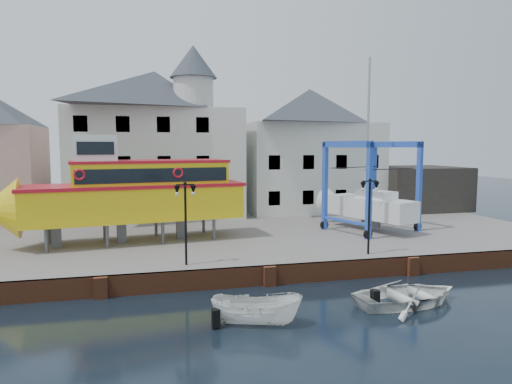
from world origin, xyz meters
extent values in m
plane|color=black|center=(0.00, 0.00, 0.00)|extent=(140.00, 140.00, 0.00)
cube|color=#655E5A|center=(0.00, 11.00, 0.50)|extent=(44.00, 22.00, 1.00)
cube|color=brown|center=(0.00, 0.12, 0.50)|extent=(44.00, 0.25, 1.00)
cube|color=brown|center=(-8.00, -0.05, 0.50)|extent=(0.60, 0.36, 1.00)
cube|color=brown|center=(0.00, -0.05, 0.50)|extent=(0.60, 0.36, 1.00)
cube|color=brown|center=(8.00, -0.05, 0.50)|extent=(0.60, 0.36, 1.00)
cube|color=silver|center=(-5.00, 18.50, 5.50)|extent=(14.00, 8.00, 9.00)
pyramid|color=#31373F|center=(-5.00, 18.50, 11.60)|extent=(14.00, 8.00, 3.20)
cube|color=black|center=(-10.50, 14.54, 2.60)|extent=(1.00, 0.08, 1.20)
cube|color=black|center=(-7.50, 14.54, 2.60)|extent=(1.00, 0.08, 1.20)
cube|color=black|center=(-4.50, 14.54, 2.60)|extent=(1.00, 0.08, 1.20)
cube|color=black|center=(-1.50, 14.54, 2.60)|extent=(1.00, 0.08, 1.20)
cube|color=black|center=(-10.50, 14.54, 5.60)|extent=(1.00, 0.08, 1.20)
cube|color=black|center=(-7.50, 14.54, 5.60)|extent=(1.00, 0.08, 1.20)
cube|color=black|center=(-4.50, 14.54, 5.60)|extent=(1.00, 0.08, 1.20)
cube|color=black|center=(-1.50, 14.54, 5.60)|extent=(1.00, 0.08, 1.20)
cube|color=black|center=(-10.50, 14.54, 8.60)|extent=(1.00, 0.08, 1.20)
cube|color=black|center=(-7.50, 14.54, 8.60)|extent=(1.00, 0.08, 1.20)
cube|color=black|center=(-4.50, 14.54, 8.60)|extent=(1.00, 0.08, 1.20)
cube|color=black|center=(-1.50, 14.54, 8.60)|extent=(1.00, 0.08, 1.20)
cylinder|color=silver|center=(-2.00, 16.10, 11.20)|extent=(3.20, 3.20, 2.40)
cone|color=#31373F|center=(-2.00, 16.10, 13.70)|extent=(3.80, 3.80, 2.60)
cube|color=silver|center=(9.00, 19.00, 5.00)|extent=(12.00, 8.00, 8.00)
pyramid|color=#31373F|center=(9.00, 19.00, 10.60)|extent=(12.00, 8.00, 3.20)
cube|color=black|center=(4.50, 15.04, 2.60)|extent=(1.00, 0.08, 1.20)
cube|color=black|center=(7.50, 15.04, 2.60)|extent=(1.00, 0.08, 1.20)
cube|color=black|center=(10.50, 15.04, 2.60)|extent=(1.00, 0.08, 1.20)
cube|color=black|center=(13.50, 15.04, 2.60)|extent=(1.00, 0.08, 1.20)
cube|color=black|center=(4.50, 15.04, 5.60)|extent=(1.00, 0.08, 1.20)
cube|color=black|center=(7.50, 15.04, 5.60)|extent=(1.00, 0.08, 1.20)
cube|color=black|center=(10.50, 15.04, 5.60)|extent=(1.00, 0.08, 1.20)
cube|color=black|center=(13.50, 15.04, 5.60)|extent=(1.00, 0.08, 1.20)
cube|color=black|center=(19.00, 17.00, 3.00)|extent=(8.00, 7.00, 4.00)
cylinder|color=black|center=(-4.00, 1.20, 3.00)|extent=(0.12, 0.12, 4.00)
cube|color=black|center=(-4.00, 1.20, 5.05)|extent=(0.90, 0.06, 0.06)
sphere|color=black|center=(-4.00, 1.20, 5.12)|extent=(0.16, 0.16, 0.16)
cone|color=black|center=(-4.40, 1.20, 4.78)|extent=(0.32, 0.32, 0.45)
sphere|color=white|center=(-4.40, 1.20, 4.60)|extent=(0.18, 0.18, 0.18)
cone|color=black|center=(-3.60, 1.20, 4.78)|extent=(0.32, 0.32, 0.45)
sphere|color=white|center=(-3.60, 1.20, 4.60)|extent=(0.18, 0.18, 0.18)
cylinder|color=black|center=(6.00, 1.20, 3.00)|extent=(0.12, 0.12, 4.00)
cube|color=black|center=(6.00, 1.20, 5.05)|extent=(0.90, 0.06, 0.06)
sphere|color=black|center=(6.00, 1.20, 5.12)|extent=(0.16, 0.16, 0.16)
cone|color=black|center=(5.60, 1.20, 4.78)|extent=(0.32, 0.32, 0.45)
sphere|color=white|center=(5.60, 1.20, 4.60)|extent=(0.18, 0.18, 0.18)
cone|color=black|center=(6.40, 1.20, 4.78)|extent=(0.32, 0.32, 0.45)
sphere|color=white|center=(6.40, 1.20, 4.60)|extent=(0.18, 0.18, 0.18)
cylinder|color=#59595E|center=(-11.39, 5.72, 1.70)|extent=(0.23, 0.23, 1.39)
cylinder|color=#59595E|center=(-11.74, 8.29, 1.70)|extent=(0.23, 0.23, 1.39)
cylinder|color=#59595E|center=(-8.17, 6.16, 1.70)|extent=(0.23, 0.23, 1.39)
cylinder|color=#59595E|center=(-8.53, 8.73, 1.70)|extent=(0.23, 0.23, 1.39)
cylinder|color=#59595E|center=(-4.96, 6.60, 1.70)|extent=(0.23, 0.23, 1.39)
cylinder|color=#59595E|center=(-5.31, 9.17, 1.70)|extent=(0.23, 0.23, 1.39)
cylinder|color=#59595E|center=(-1.74, 7.04, 1.70)|extent=(0.23, 0.23, 1.39)
cylinder|color=#59595E|center=(-2.10, 9.61, 1.70)|extent=(0.23, 0.23, 1.39)
cube|color=#59595E|center=(-11.11, 7.07, 1.70)|extent=(0.61, 0.53, 1.39)
cube|color=#59595E|center=(-7.43, 7.57, 1.70)|extent=(0.61, 0.53, 1.39)
cube|color=#59595E|center=(-3.76, 8.07, 1.70)|extent=(0.61, 0.53, 1.39)
cube|color=yellow|center=(-6.51, 7.69, 3.41)|extent=(13.34, 5.25, 2.04)
cube|color=red|center=(-6.51, 7.69, 4.52)|extent=(13.63, 5.44, 0.20)
cube|color=yellow|center=(-5.59, 7.82, 5.17)|extent=(9.61, 4.38, 1.48)
cube|color=black|center=(-5.38, 6.23, 5.22)|extent=(8.83, 1.27, 0.83)
cube|color=black|center=(-5.81, 9.41, 5.22)|extent=(8.83, 1.27, 0.83)
cube|color=red|center=(-5.59, 7.82, 6.00)|extent=(9.81, 4.50, 0.17)
cube|color=white|center=(-8.81, 7.38, 6.76)|extent=(2.72, 2.72, 1.69)
cube|color=black|center=(-8.64, 6.16, 6.83)|extent=(2.01, 0.33, 0.74)
torus|color=red|center=(-9.50, 5.61, 5.36)|extent=(0.66, 0.22, 0.65)
torus|color=red|center=(-3.99, 6.37, 5.36)|extent=(0.66, 0.22, 0.65)
cube|color=blue|center=(7.93, 4.97, 4.11)|extent=(0.40, 0.40, 6.23)
cylinder|color=black|center=(7.93, 4.97, 1.31)|extent=(0.66, 0.42, 0.62)
cube|color=blue|center=(6.50, 8.85, 4.11)|extent=(0.40, 0.40, 6.23)
cylinder|color=black|center=(6.50, 8.85, 1.31)|extent=(0.66, 0.42, 0.62)
cube|color=blue|center=(12.64, 6.71, 4.11)|extent=(0.40, 0.40, 6.23)
cylinder|color=black|center=(12.64, 6.71, 1.31)|extent=(0.66, 0.42, 0.62)
cube|color=blue|center=(11.21, 10.59, 4.11)|extent=(0.40, 0.40, 6.23)
cylinder|color=black|center=(11.21, 10.59, 1.31)|extent=(0.66, 0.42, 0.62)
cube|color=blue|center=(7.21, 6.91, 7.07)|extent=(1.83, 4.28, 0.44)
cube|color=blue|center=(7.21, 6.91, 1.89)|extent=(1.74, 4.25, 0.19)
cube|color=blue|center=(11.93, 8.65, 7.07)|extent=(1.83, 4.28, 0.44)
cube|color=blue|center=(11.93, 8.65, 1.89)|extent=(1.74, 4.25, 0.19)
cube|color=blue|center=(8.85, 9.72, 7.07)|extent=(5.12, 2.14, 0.31)
cube|color=white|center=(9.57, 7.78, 2.60)|extent=(4.23, 6.97, 1.42)
cone|color=white|center=(8.20, 11.49, 2.60)|extent=(2.41, 2.04, 2.05)
cube|color=#59595E|center=(9.57, 7.78, 1.58)|extent=(0.75, 1.58, 0.62)
cube|color=white|center=(9.72, 7.36, 3.58)|extent=(2.26, 3.00, 0.53)
cylinder|color=#99999E|center=(9.41, 8.20, 8.20)|extent=(0.21, 0.21, 9.78)
cube|color=black|center=(10.12, 6.28, 5.41)|extent=(4.49, 1.75, 0.05)
cube|color=black|center=(9.01, 9.28, 5.41)|extent=(4.49, 1.75, 0.05)
imported|color=white|center=(-1.79, -4.68, 0.00)|extent=(3.84, 2.43, 1.39)
imported|color=white|center=(5.27, -3.98, 0.00)|extent=(5.34, 4.08, 1.03)
camera|label=1|loc=(-5.83, -21.43, 6.94)|focal=32.00mm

